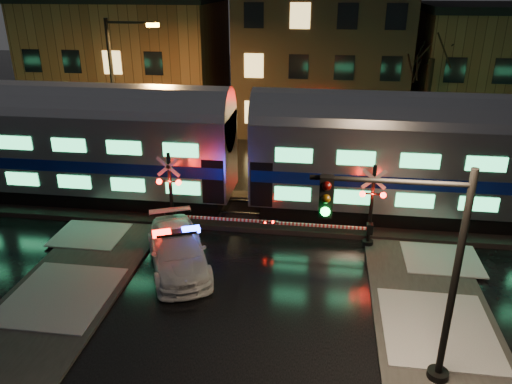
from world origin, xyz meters
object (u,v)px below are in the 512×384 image
crossing_signal_right (362,215)px  traffic_light (415,276)px  crossing_signal_left (179,203)px  streetlight (119,89)px  police_car (178,250)px

crossing_signal_right → traffic_light: 7.84m
crossing_signal_left → streetlight: 9.10m
police_car → traffic_light: size_ratio=0.87×
traffic_light → crossing_signal_right: bearing=89.1°
streetlight → police_car: bearing=-58.3°
police_car → traffic_light: 9.76m
streetlight → crossing_signal_left: bearing=-52.7°
police_car → traffic_light: traffic_light is taller
traffic_light → streetlight: size_ratio=0.74×
crossing_signal_right → crossing_signal_left: (-7.83, 0.00, 0.05)m
crossing_signal_left → crossing_signal_right: bearing=-0.0°
crossing_signal_right → crossing_signal_left: crossing_signal_left is taller
police_car → traffic_light: bearing=-55.0°
police_car → crossing_signal_right: size_ratio=1.07×
police_car → streetlight: bearing=98.3°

